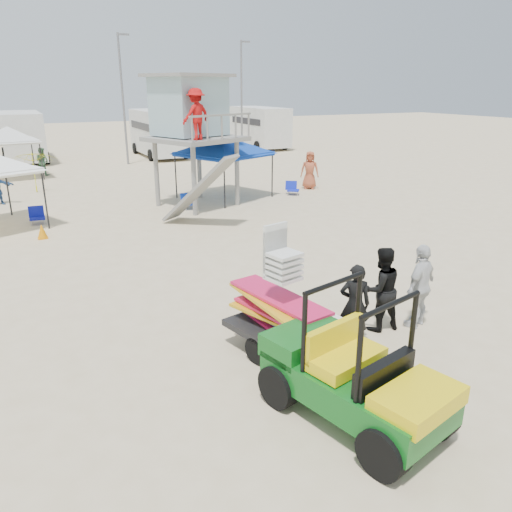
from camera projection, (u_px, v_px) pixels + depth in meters
name	position (u px, v px, depth m)	size (l,w,h in m)	color
ground	(306.00, 378.00, 8.82)	(140.00, 140.00, 0.00)	beige
utility_cart	(356.00, 365.00, 7.39)	(2.01, 3.04, 2.12)	#0D5717
surf_trailer	(280.00, 309.00, 9.40)	(1.77, 2.62, 2.27)	black
man_left	(355.00, 304.00, 9.81)	(0.61, 0.40, 1.67)	black
man_mid	(381.00, 289.00, 10.36)	(0.88, 0.69, 1.82)	black
man_right	(420.00, 286.00, 10.50)	(1.07, 0.45, 1.83)	silver
lifeguard_tower	(191.00, 111.00, 20.40)	(4.25, 4.25, 5.26)	gray
canopy_blue	(224.00, 139.00, 22.29)	(4.28, 4.28, 3.21)	black
canopy_white_c	(7.00, 129.00, 26.96)	(3.04, 3.04, 3.24)	black
umbrella_b	(35.00, 172.00, 23.93)	(2.13, 2.18, 1.96)	yellow
cone_far	(42.00, 231.00, 16.85)	(0.34, 0.34, 0.50)	orange
beach_chair_a	(37.00, 215.00, 18.69)	(0.57, 0.61, 0.64)	#0D1593
beach_chair_b	(188.00, 201.00, 20.97)	(0.60, 0.64, 0.64)	#1136B8
beach_chair_c	(292.00, 188.00, 23.67)	(0.73, 0.83, 0.64)	#1121B8
rv_mid_left	(22.00, 134.00, 33.65)	(2.65, 6.50, 3.25)	silver
rv_mid_right	(158.00, 131.00, 36.18)	(2.64, 7.00, 3.25)	silver
rv_far_right	(259.00, 125.00, 41.24)	(2.64, 6.60, 3.25)	silver
light_pole_left	(123.00, 101.00, 31.67)	(0.14, 0.14, 8.00)	slate
light_pole_right	(242.00, 99.00, 36.73)	(0.14, 0.14, 8.00)	slate
distant_beachgoers	(140.00, 168.00, 26.17)	(15.89, 15.00, 1.85)	#A84D30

